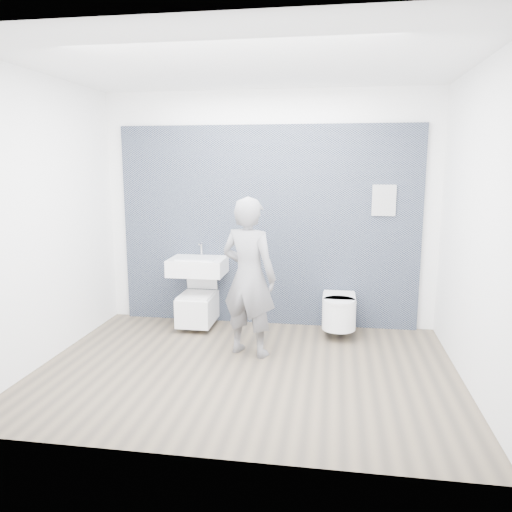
% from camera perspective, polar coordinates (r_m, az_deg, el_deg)
% --- Properties ---
extents(ground, '(4.00, 4.00, 0.00)m').
position_cam_1_polar(ground, '(4.93, -1.13, -12.79)').
color(ground, brown).
rests_on(ground, ground).
extents(room_shell, '(4.00, 4.00, 4.00)m').
position_cam_1_polar(room_shell, '(4.53, -1.21, 7.86)').
color(room_shell, white).
rests_on(room_shell, ground).
extents(tile_wall, '(3.60, 0.06, 2.40)m').
position_cam_1_polar(tile_wall, '(6.29, 1.26, -7.57)').
color(tile_wall, black).
rests_on(tile_wall, ground).
extents(washbasin, '(0.66, 0.49, 0.49)m').
position_cam_1_polar(washbasin, '(5.99, -6.68, -1.12)').
color(washbasin, white).
rests_on(washbasin, ground).
extents(toilet_square, '(0.40, 0.58, 0.78)m').
position_cam_1_polar(toilet_square, '(6.07, -6.68, -5.76)').
color(toilet_square, white).
rests_on(toilet_square, ground).
extents(toilet_rounded, '(0.38, 0.64, 0.34)m').
position_cam_1_polar(toilet_rounded, '(5.81, 9.45, -6.23)').
color(toilet_rounded, white).
rests_on(toilet_rounded, ground).
extents(info_placard, '(0.27, 0.03, 0.36)m').
position_cam_1_polar(info_placard, '(6.22, 13.77, -8.09)').
color(info_placard, silver).
rests_on(info_placard, ground).
extents(visitor, '(0.69, 0.56, 1.63)m').
position_cam_1_polar(visitor, '(5.06, -0.83, -2.43)').
color(visitor, slate).
rests_on(visitor, ground).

